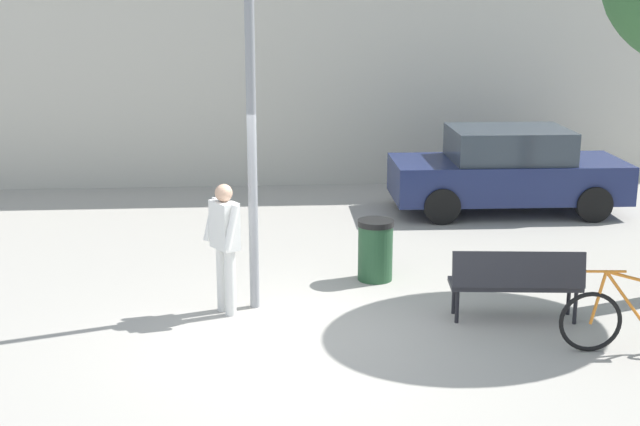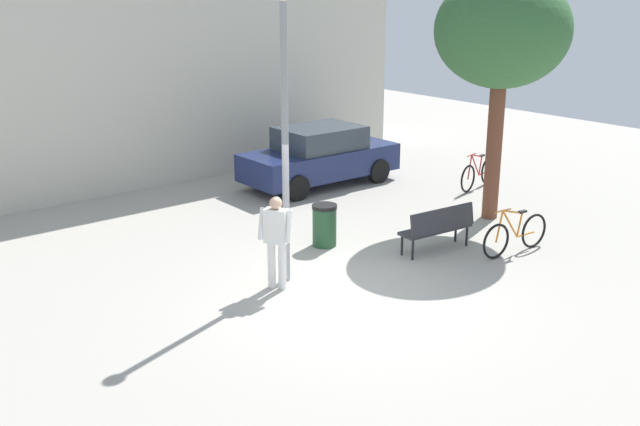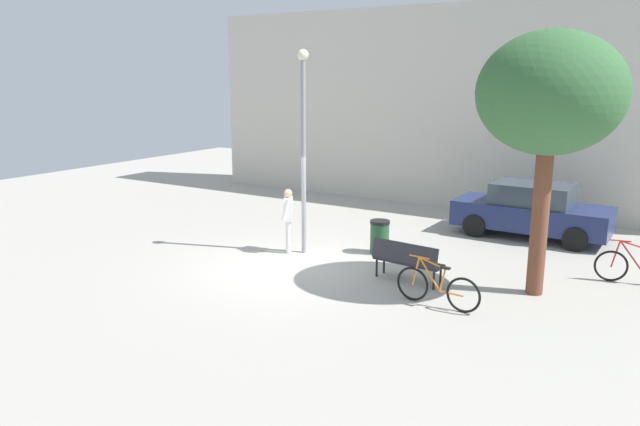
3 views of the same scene
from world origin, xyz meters
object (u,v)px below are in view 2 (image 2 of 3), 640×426
Objects in this scene: bicycle_red at (478,173)px; lamppost at (285,113)px; trash_bin at (324,225)px; person_by_lamppost at (276,236)px; bicycle_orange at (515,235)px; park_bench at (439,226)px; plaza_tree at (502,32)px; parked_car_navy at (320,156)px.

lamppost is at bearing -166.48° from bicycle_red.
person_by_lamppost is at bearing -150.46° from trash_bin.
lamppost is 5.35m from bicycle_orange.
lamppost is 3.13× the size of park_bench.
lamppost is at bearing -179.76° from plaza_tree.
person_by_lamppost is 4.96m from bicycle_orange.
park_bench is (3.56, -0.55, -0.42)m from person_by_lamppost.
plaza_tree is at bearing 50.12° from bicycle_orange.
bicycle_red is (1.79, 1.80, -3.73)m from plaza_tree.
person_by_lamppost is (-0.36, -0.19, -2.07)m from lamppost.
parked_car_navy is at bearing 136.05° from bicycle_red.
park_bench is 5.08m from bicycle_red.
bicycle_red is at bearing 13.52° from lamppost.
park_bench is (3.20, -0.74, -2.49)m from lamppost.
bicycle_orange is (1.11, -1.02, -0.16)m from park_bench.
park_bench is 0.39× the size of parked_car_navy.
lamppost is 5.89m from plaza_tree.
bicycle_red is at bearing 47.53° from bicycle_orange.
plaza_tree reaches higher than person_by_lamppost.
plaza_tree reaches higher than park_bench.
bicycle_red reaches higher than trash_bin.
trash_bin is (-5.89, -0.85, 0.05)m from bicycle_red.
bicycle_orange is 0.43× the size of parked_car_navy.
plaza_tree is 6.21× the size of trash_bin.
trash_bin is (-1.50, 1.71, -0.11)m from park_bench.
bicycle_orange is (-3.28, -3.58, -0.00)m from bicycle_red.
park_bench is at bearing -48.67° from trash_bin.
plaza_tree is at bearing -75.87° from parked_car_navy.
park_bench is at bearing -163.68° from plaza_tree.
trash_bin is at bearing 29.54° from person_by_lamppost.
parked_car_navy reaches higher than park_bench.
lamppost is 2.11m from person_by_lamppost.
lamppost is at bearing 27.62° from person_by_lamppost.
trash_bin is at bearing 133.76° from bicycle_orange.
person_by_lamppost is at bearing 161.43° from bicycle_orange.
plaza_tree reaches higher than bicycle_red.
bicycle_orange is at bearing -46.24° from trash_bin.
person_by_lamppost reaches higher than trash_bin.
lamppost reaches higher than bicycle_red.
plaza_tree is 5.59m from trash_bin.
bicycle_orange is at bearing -42.57° from park_bench.
plaza_tree is 1.27× the size of parked_car_navy.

